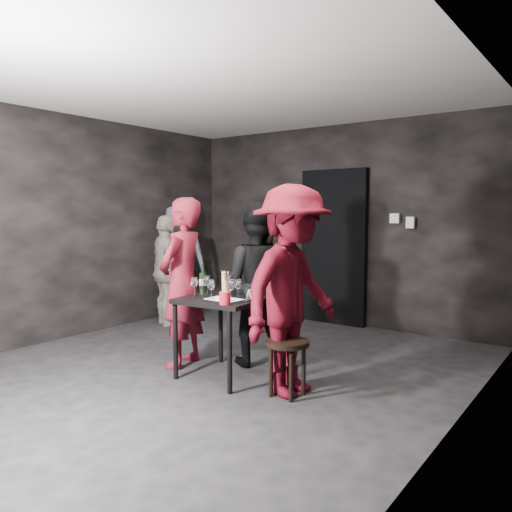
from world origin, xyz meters
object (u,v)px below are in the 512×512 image
Objects in this scene: woman_black at (256,277)px; server_red at (182,272)px; stool at (287,351)px; wine_bottle at (203,282)px; bystander_cream at (166,271)px; hand_truck at (262,302)px; man_maroon at (293,272)px; bystander_grey at (179,256)px; breadstick_cup at (225,288)px; tasting_table at (225,308)px.

server_red is at bearing 15.17° from woman_black.
wine_bottle reaches higher than stool.
server_red is 1.84m from bystander_cream.
stool is at bearing -54.14° from hand_truck.
man_maroon reaches higher than wine_bottle.
bystander_grey is 6.32× the size of wine_bottle.
hand_truck is 0.56× the size of man_maroon.
stool is 1.42m from server_red.
server_red is (0.71, -2.36, 0.72)m from hand_truck.
breadstick_cup is at bearing 173.23° from bystander_cream.
hand_truck is at bearing -80.01° from woman_black.
stool is 1.06m from woman_black.
man_maroon is 0.59m from breadstick_cup.
bystander_cream is at bearing -142.71° from server_red.
tasting_table is at bearing 66.29° from woman_black.
woman_black is 0.99× the size of bystander_grey.
server_red is 1.06× the size of woman_black.
hand_truck is 3.14m from breadstick_cup.
tasting_table is 0.83m from man_maroon.
man_maroon is at bearing 110.36° from bystander_grey.
bystander_grey is at bearing -51.49° from woman_black.
breadstick_cup is (1.52, -2.66, 0.67)m from hand_truck.
hand_truck is 4.06× the size of wine_bottle.
server_red is 1.05× the size of bystander_grey.
server_red is at bearing 95.12° from bystander_grey.
hand_truck is at bearing 43.68° from man_maroon.
wine_bottle reaches higher than tasting_table.
man_maroon is at bearing 92.80° from stool.
man_maroon is (1.30, -0.02, 0.10)m from server_red.
breadstick_cup is at bearing 83.33° from woman_black.
stool is 0.23× the size of man_maroon.
bystander_grey is at bearing -148.15° from server_red.
tasting_table is 2.48× the size of breadstick_cup.
server_red reaches higher than tasting_table.
woman_black is at bearing 90.32° from tasting_table.
bystander_cream is (-2.00, 1.18, 0.09)m from tasting_table.
stool is 1.67× the size of wine_bottle.
server_red reaches higher than woman_black.
server_red is 6.17× the size of breadstick_cup.
bystander_cream is 4.89× the size of breadstick_cup.
tasting_table is 1.60× the size of stool.
stool is (0.74, -0.07, -0.27)m from tasting_table.
bystander_cream is (-2.73, 1.25, 0.36)m from stool.
breadstick_cup is (0.54, -0.31, 0.03)m from wine_bottle.
wine_bottle is at bearing 33.29° from woman_black.
man_maroon is (-0.00, 0.08, 0.65)m from stool.
breadstick_cup is at bearing -157.44° from stool.
server_red is 2.33m from bystander_grey.
tasting_table is at bearing 175.79° from bystander_cream.
server_red is 0.28m from wine_bottle.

